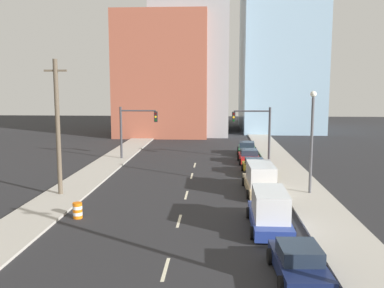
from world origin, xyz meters
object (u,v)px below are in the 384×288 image
object	(u,v)px
traffic_signal_left	(132,126)
utility_pole_left_mid	(58,127)
traffic_signal_right	(258,126)
traffic_barrel	(78,210)
sedan_navy	(299,263)
street_lamp	(312,135)
sedan_green	(247,149)
box_truck_blue	(270,211)
sedan_red	(249,157)
sedan_yellow	(255,167)
box_truck_tan	(260,179)

from	to	relation	value
traffic_signal_left	utility_pole_left_mid	world-z (taller)	utility_pole_left_mid
traffic_signal_right	traffic_barrel	bearing A→B (deg)	-121.80
utility_pole_left_mid	sedan_navy	world-z (taller)	utility_pole_left_mid
traffic_signal_right	utility_pole_left_mid	xyz separation A→B (m)	(-15.48, -15.18, 1.32)
traffic_barrel	street_lamp	world-z (taller)	street_lamp
traffic_signal_left	utility_pole_left_mid	xyz separation A→B (m)	(-2.23, -15.18, 1.32)
sedan_green	traffic_signal_left	bearing A→B (deg)	-158.71
traffic_signal_right	utility_pole_left_mid	world-z (taller)	utility_pole_left_mid
traffic_signal_right	box_truck_blue	xyz separation A→B (m)	(-1.34, -21.55, -2.60)
traffic_signal_left	sedan_red	distance (m)	12.68
sedan_navy	sedan_green	distance (m)	31.58
utility_pole_left_mid	street_lamp	bearing A→B (deg)	4.30
traffic_barrel	traffic_signal_left	bearing A→B (deg)	91.95
traffic_signal_left	sedan_yellow	bearing A→B (deg)	-28.55
utility_pole_left_mid	sedan_green	world-z (taller)	utility_pole_left_mid
box_truck_tan	sedan_red	world-z (taller)	box_truck_tan
sedan_red	sedan_green	distance (m)	5.31
traffic_signal_left	sedan_navy	size ratio (longest dim) A/B	1.25
traffic_signal_right	box_truck_blue	size ratio (longest dim) A/B	0.99
utility_pole_left_mid	sedan_yellow	bearing A→B (deg)	30.05
sedan_yellow	utility_pole_left_mid	bearing A→B (deg)	-152.98
street_lamp	box_truck_tan	size ratio (longest dim) A/B	1.17
sedan_navy	box_truck_tan	size ratio (longest dim) A/B	0.70
sedan_red	utility_pole_left_mid	bearing A→B (deg)	-137.05
traffic_signal_right	utility_pole_left_mid	size ratio (longest dim) A/B	0.58
utility_pole_left_mid	box_truck_tan	size ratio (longest dim) A/B	1.51
sedan_green	street_lamp	bearing A→B (deg)	-76.11
utility_pole_left_mid	sedan_yellow	xyz separation A→B (m)	(14.61, 8.45, -4.34)
utility_pole_left_mid	sedan_green	xyz separation A→B (m)	(14.63, 19.21, -4.29)
box_truck_blue	sedan_yellow	world-z (taller)	box_truck_blue
traffic_signal_left	box_truck_blue	world-z (taller)	traffic_signal_left
utility_pole_left_mid	sedan_navy	xyz separation A→B (m)	(14.62, -12.37, -4.32)
box_truck_tan	sedan_yellow	xyz separation A→B (m)	(0.17, 6.67, -0.39)
sedan_green	utility_pole_left_mid	bearing A→B (deg)	-123.99
traffic_barrel	sedan_red	size ratio (longest dim) A/B	0.22
traffic_signal_left	sedan_red	size ratio (longest dim) A/B	1.30
sedan_navy	sedan_green	size ratio (longest dim) A/B	1.01
sedan_red	sedan_navy	bearing A→B (deg)	-90.57
utility_pole_left_mid	traffic_barrel	world-z (taller)	utility_pole_left_mid
traffic_barrel	box_truck_blue	size ratio (longest dim) A/B	0.17
sedan_navy	traffic_signal_right	bearing A→B (deg)	86.06
traffic_signal_right	sedan_yellow	size ratio (longest dim) A/B	1.25
box_truck_blue	traffic_barrel	bearing A→B (deg)	174.05
utility_pole_left_mid	sedan_red	size ratio (longest dim) A/B	2.24
box_truck_tan	traffic_signal_left	bearing A→B (deg)	131.12
sedan_red	sedan_green	size ratio (longest dim) A/B	0.97
traffic_signal_left	traffic_signal_right	size ratio (longest dim) A/B	1.00
box_truck_tan	sedan_navy	bearing A→B (deg)	-90.47
sedan_navy	box_truck_blue	size ratio (longest dim) A/B	0.79
sedan_yellow	box_truck_tan	bearing A→B (deg)	-94.49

